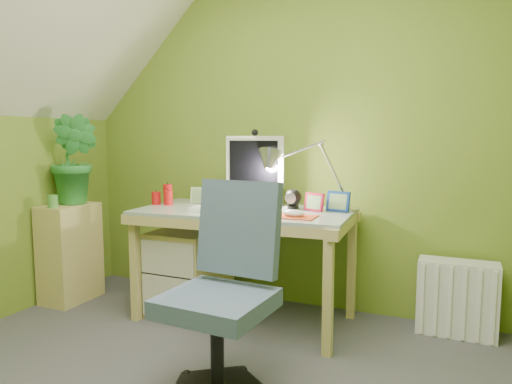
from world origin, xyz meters
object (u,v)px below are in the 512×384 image
at_px(desk, 244,265).
at_px(task_chair, 217,301).
at_px(monitor, 255,166).
at_px(potted_plant, 75,160).
at_px(radiator, 457,298).
at_px(desk_lamp, 322,160).
at_px(side_ledge, 70,253).

distance_m(desk, task_chair, 0.95).
distance_m(monitor, potted_plant, 1.29).
distance_m(monitor, task_chair, 1.23).
bearing_deg(task_chair, radiator, 54.27).
xyz_separation_m(desk_lamp, potted_plant, (-1.71, -0.30, -0.02)).
bearing_deg(radiator, desk_lamp, -172.60).
height_order(monitor, desk_lamp, desk_lamp).
bearing_deg(potted_plant, desk_lamp, 10.01).
relative_size(desk_lamp, radiator, 1.40).
bearing_deg(radiator, side_ledge, -169.64).
xyz_separation_m(desk_lamp, side_ledge, (-1.74, -0.35, -0.68)).
xyz_separation_m(monitor, radiator, (1.25, 0.10, -0.75)).
bearing_deg(desk_lamp, desk, -151.53).
height_order(side_ledge, potted_plant, potted_plant).
bearing_deg(task_chair, desk, 111.34).
bearing_deg(desk_lamp, potted_plant, -163.33).
height_order(desk_lamp, radiator, desk_lamp).
bearing_deg(monitor, potted_plant, -178.21).
bearing_deg(radiator, potted_plant, -170.62).
height_order(desk, desk_lamp, desk_lamp).
bearing_deg(side_ledge, radiator, 10.06).
distance_m(desk_lamp, potted_plant, 1.73).
distance_m(desk, radiator, 1.29).
bearing_deg(task_chair, monitor, 108.53).
height_order(potted_plant, task_chair, potted_plant).
relative_size(desk, task_chair, 1.46).
distance_m(desk_lamp, side_ledge, 1.90).
xyz_separation_m(desk_lamp, task_chair, (-0.16, -1.08, -0.57)).
bearing_deg(monitor, desk, -101.69).
bearing_deg(potted_plant, task_chair, -26.74).
xyz_separation_m(desk, potted_plant, (-1.26, -0.12, 0.65)).
distance_m(monitor, desk_lamp, 0.45).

